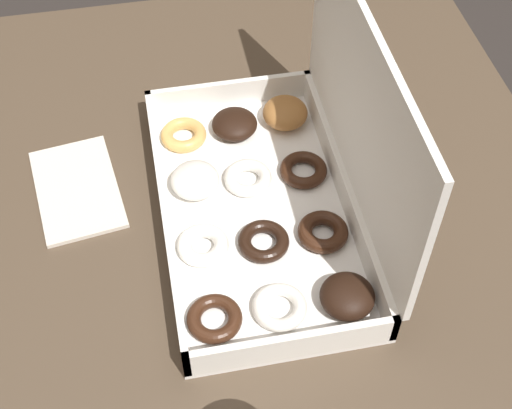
# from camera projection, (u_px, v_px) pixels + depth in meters

# --- Properties ---
(dining_table) EXTENTS (0.99, 0.97, 0.71)m
(dining_table) POSITION_uv_depth(u_px,v_px,m) (195.00, 283.00, 0.93)
(dining_table) COLOR #4C3D2D
(dining_table) RESTS_ON ground_plane
(donut_box) EXTENTS (0.40, 0.24, 0.26)m
(donut_box) POSITION_uv_depth(u_px,v_px,m) (283.00, 181.00, 0.84)
(donut_box) COLOR white
(donut_box) RESTS_ON dining_table
(paper_napkin) EXTENTS (0.17, 0.12, 0.01)m
(paper_napkin) POSITION_uv_depth(u_px,v_px,m) (77.00, 189.00, 0.90)
(paper_napkin) COLOR silver
(paper_napkin) RESTS_ON dining_table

